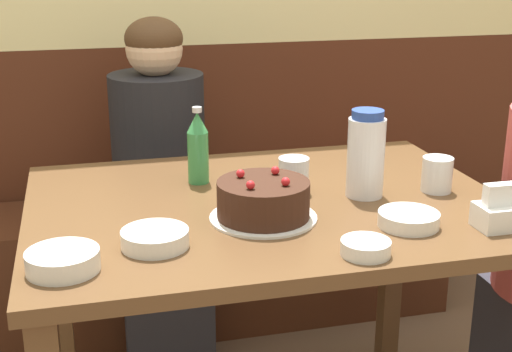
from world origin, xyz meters
TOP-DOWN VIEW (x-y plane):
  - bench_seat at (0.00, 0.83)m, footprint 1.82×0.38m
  - dining_table at (0.00, 0.00)m, footprint 1.17×0.87m
  - birthday_cake at (-0.04, -0.11)m, footprint 0.25×0.25m
  - water_pitcher at (0.25, -0.02)m, footprint 0.09×0.09m
  - soju_bottle at (-0.14, 0.18)m, footprint 0.06×0.06m
  - napkin_holder at (0.46, -0.30)m, footprint 0.11×0.08m
  - bowl_soup_white at (-0.30, -0.21)m, footprint 0.14×0.14m
  - bowl_rice_small at (-0.49, -0.29)m, footprint 0.14×0.14m
  - bowl_side_dish at (0.11, -0.36)m, footprint 0.10×0.10m
  - bowl_sauce_shallow at (0.27, -0.24)m, footprint 0.14×0.14m
  - glass_water_tall at (0.08, 0.05)m, footprint 0.08×0.08m
  - glass_tumbler_short at (0.44, -0.04)m, footprint 0.08×0.08m
  - person_pale_blue_shirt at (-0.19, 0.69)m, footprint 0.31×0.34m

SIDE VIEW (x-z plane):
  - bench_seat at x=0.00m, z-range 0.00..0.47m
  - person_pale_blue_shirt at x=-0.19m, z-range -0.04..1.13m
  - dining_table at x=0.00m, z-range 0.28..1.06m
  - bowl_side_dish at x=0.11m, z-range 0.78..0.81m
  - bowl_sauce_shallow at x=0.27m, z-range 0.78..0.81m
  - bowl_soup_white at x=-0.30m, z-range 0.78..0.81m
  - bowl_rice_small at x=-0.49m, z-range 0.78..0.82m
  - napkin_holder at x=0.46m, z-range 0.76..0.87m
  - birthday_cake at x=-0.04m, z-range 0.77..0.88m
  - glass_tumbler_short at x=0.44m, z-range 0.78..0.87m
  - glass_water_tall at x=0.08m, z-range 0.78..0.87m
  - soju_bottle at x=-0.14m, z-range 0.77..0.98m
  - water_pitcher at x=0.25m, z-range 0.77..1.00m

